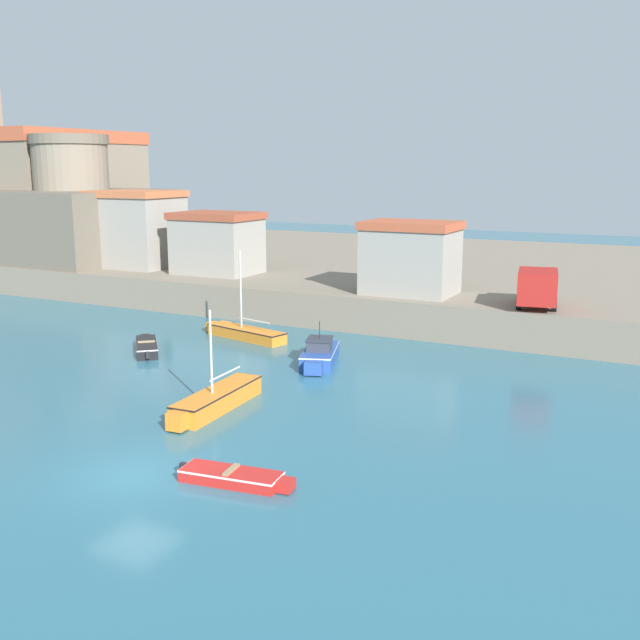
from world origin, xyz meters
TOP-DOWN VIEW (x-y plane):
  - ground_plane at (0.00, 0.00)m, footprint 200.00×200.00m
  - quay_seawall at (0.00, 42.89)m, footprint 120.00×40.00m
  - dinghy_black_0 at (-10.75, 13.44)m, footprint 3.48×3.74m
  - dinghy_red_1 at (3.36, 1.00)m, footprint 4.06×1.54m
  - sailboat_orange_2 at (-7.65, 18.67)m, footprint 6.15×2.53m
  - sailboat_orange_3 at (-1.50, 6.94)m, footprint 1.64×6.11m
  - motorboat_blue_4 at (-1.06, 15.63)m, footprint 2.91×4.94m
  - church at (-40.77, 34.82)m, footprint 14.82×15.79m
  - fortress at (-32.00, 29.62)m, footprint 13.09×13.09m
  - harbor_shed_near_wharf at (-24.00, 28.33)m, footprint 6.66×5.39m
  - harbor_shed_mid_row at (-16.00, 27.94)m, footprint 6.13×4.54m
  - harbor_shed_far_end at (0.00, 25.97)m, footprint 5.75×4.22m
  - truck_on_quay at (8.07, 24.81)m, footprint 2.85×4.61m

SIDE VIEW (x-z plane):
  - ground_plane at x=0.00m, z-range 0.00..0.00m
  - dinghy_red_1 at x=3.36m, z-range -0.01..0.48m
  - dinghy_black_0 at x=-10.75m, z-range -0.01..0.63m
  - sailboat_orange_2 at x=-7.65m, z-range -2.23..3.00m
  - sailboat_orange_3 at x=-1.50m, z-range -1.72..2.63m
  - motorboat_blue_4 at x=-1.06m, z-range -0.63..1.64m
  - quay_seawall at x=0.00m, z-range 0.00..2.23m
  - truck_on_quay at x=8.07m, z-range 2.34..4.54m
  - harbor_shed_far_end at x=0.00m, z-range 2.25..6.78m
  - harbor_shed_mid_row at x=-16.00m, z-range 2.25..6.79m
  - harbor_shed_near_wharf at x=-24.00m, z-range 2.25..8.24m
  - fortress at x=-32.00m, z-range 0.60..11.06m
  - church at x=-40.77m, z-range -0.80..17.31m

